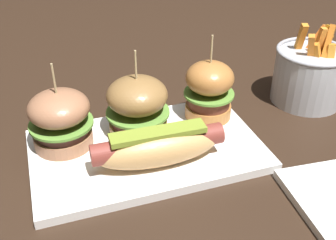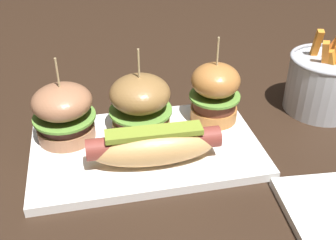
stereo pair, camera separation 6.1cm
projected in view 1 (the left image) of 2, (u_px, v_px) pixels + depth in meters
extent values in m
plane|color=black|center=(147.00, 154.00, 0.63)|extent=(3.00, 3.00, 0.00)
cube|color=white|center=(147.00, 150.00, 0.62)|extent=(0.34, 0.21, 0.01)
ellipsoid|color=tan|center=(158.00, 147.00, 0.57)|extent=(0.18, 0.06, 0.05)
cylinder|color=brown|center=(158.00, 144.00, 0.57)|extent=(0.19, 0.04, 0.03)
cube|color=olive|center=(158.00, 133.00, 0.56)|extent=(0.13, 0.03, 0.01)
cylinder|color=#A56D4D|center=(64.00, 138.00, 0.62)|extent=(0.09, 0.09, 0.02)
cylinder|color=#4C2B24|center=(62.00, 129.00, 0.61)|extent=(0.08, 0.08, 0.01)
cylinder|color=#609338|center=(61.00, 123.00, 0.60)|extent=(0.09, 0.09, 0.00)
ellipsoid|color=#A56D4D|center=(59.00, 108.00, 0.59)|extent=(0.09, 0.09, 0.05)
cylinder|color=tan|center=(55.00, 84.00, 0.57)|extent=(0.00, 0.00, 0.06)
cylinder|color=olive|center=(136.00, 127.00, 0.65)|extent=(0.09, 0.09, 0.02)
cylinder|color=#592C27|center=(136.00, 118.00, 0.64)|extent=(0.08, 0.08, 0.02)
cylinder|color=#609338|center=(135.00, 112.00, 0.63)|extent=(0.10, 0.10, 0.00)
ellipsoid|color=olive|center=(134.00, 96.00, 0.62)|extent=(0.09, 0.09, 0.05)
cylinder|color=tan|center=(133.00, 70.00, 0.60)|extent=(0.00, 0.00, 0.06)
cylinder|color=#B57238|center=(208.00, 110.00, 0.69)|extent=(0.08, 0.08, 0.02)
cylinder|color=brown|center=(209.00, 100.00, 0.67)|extent=(0.07, 0.07, 0.02)
cylinder|color=#609338|center=(209.00, 93.00, 0.67)|extent=(0.08, 0.08, 0.00)
ellipsoid|color=#B57238|center=(210.00, 78.00, 0.65)|extent=(0.08, 0.08, 0.05)
cylinder|color=tan|center=(211.00, 54.00, 0.63)|extent=(0.00, 0.00, 0.06)
cylinder|color=#B7BABF|center=(309.00, 77.00, 0.74)|extent=(0.13, 0.13, 0.09)
torus|color=#A8AAB2|center=(314.00, 51.00, 0.71)|extent=(0.13, 0.13, 0.01)
cube|color=orange|center=(316.00, 50.00, 0.71)|extent=(0.02, 0.02, 0.09)
cube|color=orange|center=(326.00, 52.00, 0.70)|extent=(0.04, 0.03, 0.09)
cube|color=orange|center=(299.00, 45.00, 0.73)|extent=(0.02, 0.03, 0.09)
cube|color=orange|center=(318.00, 60.00, 0.71)|extent=(0.03, 0.02, 0.06)
cube|color=orange|center=(312.00, 46.00, 0.73)|extent=(0.05, 0.03, 0.08)
cube|color=orange|center=(323.00, 49.00, 0.72)|extent=(0.03, 0.03, 0.08)
cube|color=orange|center=(313.00, 53.00, 0.73)|extent=(0.04, 0.02, 0.07)
cube|color=orange|center=(310.00, 54.00, 0.71)|extent=(0.03, 0.03, 0.08)
cube|color=orange|center=(329.00, 61.00, 0.70)|extent=(0.02, 0.03, 0.06)
cube|color=orange|center=(321.00, 52.00, 0.72)|extent=(0.03, 0.03, 0.07)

